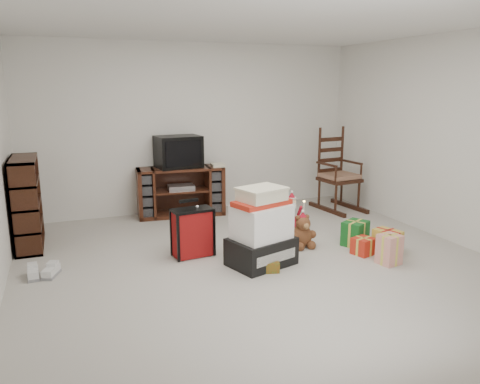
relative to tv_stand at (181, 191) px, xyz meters
name	(u,v)px	position (x,y,z in m)	size (l,w,h in m)	color
room	(261,149)	(0.30, -2.25, 0.89)	(5.01, 5.01, 2.51)	#A6A098
tv_stand	(181,191)	(0.00, 0.00, 0.00)	(1.29, 0.56, 0.71)	#442213
bookshelf	(27,204)	(-2.03, -0.71, 0.16)	(0.29, 0.87, 1.07)	#34180E
rocking_chair	(337,180)	(2.35, -0.51, 0.09)	(0.62, 0.92, 1.31)	#34180E
gift_pile	(261,232)	(0.31, -2.25, 0.00)	(0.77, 0.65, 0.83)	black
red_suitcase	(193,232)	(-0.30, -1.74, -0.08)	(0.44, 0.27, 0.64)	#9D1711
stocking	(257,244)	(0.19, -2.41, -0.06)	(0.28, 0.12, 0.60)	#0D7822
teddy_bear	(302,233)	(0.98, -1.90, -0.19)	(0.26, 0.23, 0.39)	brown
santa_figurine	(291,216)	(1.14, -1.32, -0.15)	(0.26, 0.25, 0.54)	maroon
mrs_claus_figurine	(198,236)	(-0.23, -1.68, -0.14)	(0.27, 0.26, 0.56)	maroon
sneaker_pair	(42,273)	(-1.88, -1.76, -0.31)	(0.33, 0.28, 0.09)	silver
gift_cluster	(368,242)	(1.59, -2.37, -0.23)	(0.56, 0.87, 0.26)	red
crt_television	(178,152)	(-0.01, 0.02, 0.59)	(0.67, 0.51, 0.46)	black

